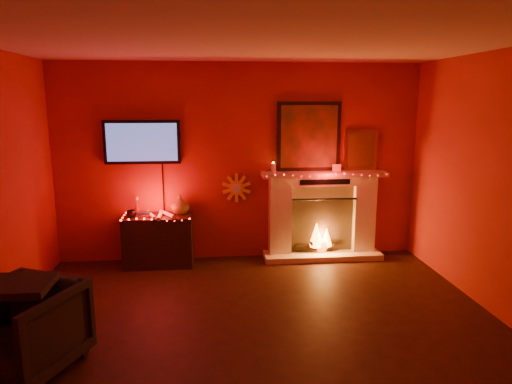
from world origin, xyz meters
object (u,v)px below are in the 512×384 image
at_px(sunburst_clock, 236,188).
at_px(console_table, 159,238).
at_px(tv, 142,142).
at_px(armchair, 22,329).
at_px(fireplace, 322,207).

distance_m(sunburst_clock, console_table, 1.25).
bearing_deg(sunburst_clock, tv, -178.76).
xyz_separation_m(console_table, armchair, (-0.84, -2.41, -0.01)).
distance_m(fireplace, armchair, 4.01).
relative_size(sunburst_clock, console_table, 0.42).
height_order(fireplace, tv, fireplace).
xyz_separation_m(sunburst_clock, console_table, (-1.06, -0.22, -0.62)).
distance_m(fireplace, tv, 2.61).
xyz_separation_m(fireplace, armchair, (-3.09, -2.54, -0.36)).
distance_m(fireplace, console_table, 2.28).
distance_m(console_table, armchair, 2.55).
distance_m(tv, armchair, 2.97).
bearing_deg(armchair, console_table, 95.81).
xyz_separation_m(tv, armchair, (-0.65, -2.60, -1.28)).
relative_size(fireplace, sunburst_clock, 5.45).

